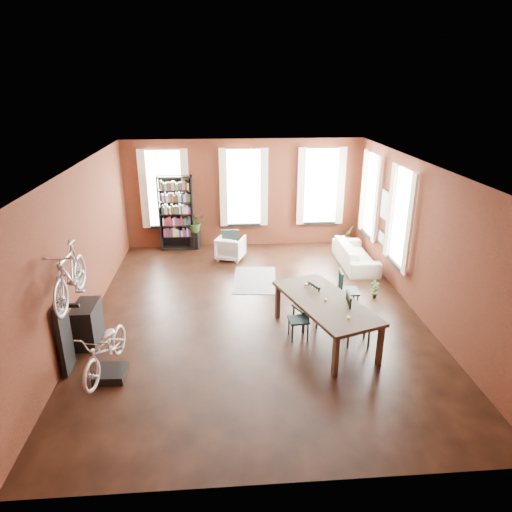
{
  "coord_description": "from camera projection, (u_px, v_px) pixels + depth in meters",
  "views": [
    {
      "loc": [
        -0.66,
        -8.79,
        4.74
      ],
      "look_at": [
        0.07,
        0.6,
        1.11
      ],
      "focal_mm": 32.0,
      "sensor_mm": 36.0,
      "label": 1
    }
  ],
  "objects": [
    {
      "name": "plant_stand",
      "position": [
        196.0,
        240.0,
        13.73
      ],
      "size": [
        0.34,
        0.34,
        0.52
      ],
      "primitive_type": "cube",
      "rotation": [
        0.0,
        0.0,
        -0.38
      ],
      "color": "black",
      "rests_on": "ground"
    },
    {
      "name": "plant_by_sofa",
      "position": [
        347.0,
        243.0,
        13.8
      ],
      "size": [
        0.66,
        0.81,
        0.32
      ],
      "primitive_type": "imported",
      "rotation": [
        0.0,
        0.0,
        0.43
      ],
      "color": "#2E5020",
      "rests_on": "ground"
    },
    {
      "name": "bicycle_hung",
      "position": [
        67.0,
        256.0,
        7.26
      ],
      "size": [
        0.47,
        1.0,
        1.66
      ],
      "primitive_type": "imported",
      "color": "#A5A8AD",
      "rests_on": "bike_wall_rack"
    },
    {
      "name": "plant_small",
      "position": [
        374.0,
        295.0,
        10.63
      ],
      "size": [
        0.3,
        0.46,
        0.15
      ],
      "primitive_type": "imported",
      "rotation": [
        0.0,
        0.0,
        0.17
      ],
      "color": "#295221",
      "rests_on": "ground"
    },
    {
      "name": "white_armchair",
      "position": [
        231.0,
        247.0,
        12.85
      ],
      "size": [
        0.9,
        0.87,
        0.73
      ],
      "primitive_type": "imported",
      "rotation": [
        0.0,
        0.0,
        2.79
      ],
      "color": "silver",
      "rests_on": "ground"
    },
    {
      "name": "bike_wall_rack",
      "position": [
        65.0,
        337.0,
        7.78
      ],
      "size": [
        0.16,
        0.6,
        1.3
      ],
      "primitive_type": "cube",
      "color": "black",
      "rests_on": "ground"
    },
    {
      "name": "dining_chair_c",
      "position": [
        358.0,
        319.0,
        8.65
      ],
      "size": [
        0.53,
        0.53,
        1.04
      ],
      "primitive_type": "cube",
      "rotation": [
        0.0,
        0.0,
        1.46
      ],
      "color": "black",
      "rests_on": "ground"
    },
    {
      "name": "dining_chair_d",
      "position": [
        348.0,
        291.0,
        9.91
      ],
      "size": [
        0.46,
        0.46,
        0.93
      ],
      "primitive_type": "cube",
      "rotation": [
        0.0,
        0.0,
        1.5
      ],
      "color": "#1C3E3E",
      "rests_on": "ground"
    },
    {
      "name": "striped_rug",
      "position": [
        255.0,
        280.0,
        11.59
      ],
      "size": [
        1.22,
        1.79,
        0.01
      ],
      "primitive_type": "cube",
      "rotation": [
        0.0,
        0.0,
        -0.1
      ],
      "color": "black",
      "rests_on": "ground"
    },
    {
      "name": "plant_on_stand",
      "position": [
        195.0,
        224.0,
        13.54
      ],
      "size": [
        0.75,
        0.79,
        0.49
      ],
      "primitive_type": "imported",
      "rotation": [
        0.0,
        0.0,
        0.36
      ],
      "color": "#2A5020",
      "rests_on": "plant_stand"
    },
    {
      "name": "console_table",
      "position": [
        88.0,
        324.0,
        8.71
      ],
      "size": [
        0.4,
        0.8,
        0.8
      ],
      "primitive_type": "cube",
      "color": "black",
      "rests_on": "ground"
    },
    {
      "name": "bookshelf",
      "position": [
        176.0,
        213.0,
        13.39
      ],
      "size": [
        1.0,
        0.32,
        2.2
      ],
      "primitive_type": "cube",
      "color": "black",
      "rests_on": "ground"
    },
    {
      "name": "room",
      "position": [
        264.0,
        211.0,
        9.75
      ],
      "size": [
        9.0,
        9.04,
        3.22
      ],
      "color": "black",
      "rests_on": "ground"
    },
    {
      "name": "bicycle_floor",
      "position": [
        103.0,
        329.0,
        7.44
      ],
      "size": [
        0.71,
        0.93,
        1.6
      ],
      "primitive_type": "imported",
      "rotation": [
        0.0,
        0.0,
        -0.19
      ],
      "color": "beige",
      "rests_on": "bike_trainer"
    },
    {
      "name": "bike_trainer",
      "position": [
        111.0,
        374.0,
        7.76
      ],
      "size": [
        0.52,
        0.52,
        0.15
      ],
      "primitive_type": "cube",
      "rotation": [
        0.0,
        0.0,
        -0.02
      ],
      "color": "black",
      "rests_on": "ground"
    },
    {
      "name": "dining_table",
      "position": [
        324.0,
        320.0,
        8.83
      ],
      "size": [
        1.82,
        2.65,
        0.82
      ],
      "primitive_type": "cube",
      "rotation": [
        0.0,
        0.0,
        0.33
      ],
      "color": "#443629",
      "rests_on": "ground"
    },
    {
      "name": "cream_sofa",
      "position": [
        356.0,
        251.0,
        12.41
      ],
      "size": [
        0.61,
        2.08,
        0.81
      ],
      "primitive_type": "imported",
      "rotation": [
        0.0,
        0.0,
        1.57
      ],
      "color": "beige",
      "rests_on": "ground"
    },
    {
      "name": "dining_chair_b",
      "position": [
        306.0,
        307.0,
        9.24
      ],
      "size": [
        0.56,
        0.56,
        0.92
      ],
      "primitive_type": "cube",
      "rotation": [
        0.0,
        0.0,
        -1.16
      ],
      "color": "black",
      "rests_on": "ground"
    },
    {
      "name": "dining_chair_a",
      "position": [
        299.0,
        320.0,
        8.84
      ],
      "size": [
        0.41,
        0.41,
        0.82
      ],
      "primitive_type": "cube",
      "rotation": [
        0.0,
        0.0,
        -1.49
      ],
      "color": "#183436",
      "rests_on": "ground"
    }
  ]
}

